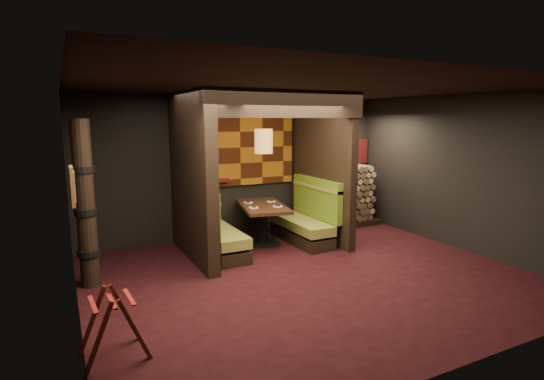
{
  "coord_description": "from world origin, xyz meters",
  "views": [
    {
      "loc": [
        -3.33,
        -5.31,
        2.39
      ],
      "look_at": [
        0.0,
        1.3,
        1.15
      ],
      "focal_mm": 28.0,
      "sensor_mm": 36.0,
      "label": 1
    }
  ],
  "objects_px": {
    "dining_table": "(263,217)",
    "pendant_lamp": "(264,141)",
    "totem_column": "(85,206)",
    "firewood_stack": "(342,196)",
    "booth_bench_left": "(215,233)",
    "booth_bench_right": "(306,221)",
    "luggage_rack": "(113,323)"
  },
  "relations": [
    {
      "from": "booth_bench_left",
      "to": "dining_table",
      "type": "relative_size",
      "value": 1.0
    },
    {
      "from": "dining_table",
      "to": "pendant_lamp",
      "type": "relative_size",
      "value": 1.47
    },
    {
      "from": "booth_bench_left",
      "to": "dining_table",
      "type": "height_order",
      "value": "booth_bench_left"
    },
    {
      "from": "totem_column",
      "to": "booth_bench_left",
      "type": "bearing_deg",
      "value": 14.75
    },
    {
      "from": "booth_bench_left",
      "to": "pendant_lamp",
      "type": "height_order",
      "value": "pendant_lamp"
    },
    {
      "from": "totem_column",
      "to": "pendant_lamp",
      "type": "bearing_deg",
      "value": 12.78
    },
    {
      "from": "dining_table",
      "to": "pendant_lamp",
      "type": "distance_m",
      "value": 1.45
    },
    {
      "from": "pendant_lamp",
      "to": "totem_column",
      "type": "relative_size",
      "value": 0.45
    },
    {
      "from": "pendant_lamp",
      "to": "booth_bench_left",
      "type": "bearing_deg",
      "value": -171.26
    },
    {
      "from": "dining_table",
      "to": "booth_bench_left",
      "type": "bearing_deg",
      "value": -168.6
    },
    {
      "from": "booth_bench_left",
      "to": "booth_bench_right",
      "type": "distance_m",
      "value": 1.89
    },
    {
      "from": "booth_bench_left",
      "to": "booth_bench_right",
      "type": "height_order",
      "value": "same"
    },
    {
      "from": "booth_bench_left",
      "to": "dining_table",
      "type": "distance_m",
      "value": 1.07
    },
    {
      "from": "booth_bench_left",
      "to": "totem_column",
      "type": "relative_size",
      "value": 0.67
    },
    {
      "from": "pendant_lamp",
      "to": "totem_column",
      "type": "distance_m",
      "value": 3.31
    },
    {
      "from": "booth_bench_left",
      "to": "booth_bench_right",
      "type": "bearing_deg",
      "value": 0.0
    },
    {
      "from": "luggage_rack",
      "to": "firewood_stack",
      "type": "xyz_separation_m",
      "value": [
        5.25,
        3.38,
        0.31
      ]
    },
    {
      "from": "booth_bench_left",
      "to": "dining_table",
      "type": "xyz_separation_m",
      "value": [
        1.04,
        0.21,
        0.14
      ]
    },
    {
      "from": "pendant_lamp",
      "to": "totem_column",
      "type": "bearing_deg",
      "value": -167.22
    },
    {
      "from": "pendant_lamp",
      "to": "luggage_rack",
      "type": "height_order",
      "value": "pendant_lamp"
    },
    {
      "from": "pendant_lamp",
      "to": "dining_table",
      "type": "bearing_deg",
      "value": 90.0
    },
    {
      "from": "booth_bench_left",
      "to": "pendant_lamp",
      "type": "distance_m",
      "value": 1.91
    },
    {
      "from": "luggage_rack",
      "to": "booth_bench_right",
      "type": "bearing_deg",
      "value": 34.46
    },
    {
      "from": "dining_table",
      "to": "firewood_stack",
      "type": "height_order",
      "value": "firewood_stack"
    },
    {
      "from": "dining_table",
      "to": "totem_column",
      "type": "xyz_separation_m",
      "value": [
        -3.13,
        -0.76,
        0.65
      ]
    },
    {
      "from": "booth_bench_right",
      "to": "luggage_rack",
      "type": "bearing_deg",
      "value": -145.54
    },
    {
      "from": "booth_bench_right",
      "to": "dining_table",
      "type": "distance_m",
      "value": 0.89
    },
    {
      "from": "dining_table",
      "to": "luggage_rack",
      "type": "distance_m",
      "value": 4.21
    },
    {
      "from": "booth_bench_left",
      "to": "firewood_stack",
      "type": "height_order",
      "value": "firewood_stack"
    },
    {
      "from": "luggage_rack",
      "to": "pendant_lamp",
      "type": "bearing_deg",
      "value": 42.91
    },
    {
      "from": "dining_table",
      "to": "firewood_stack",
      "type": "relative_size",
      "value": 0.93
    },
    {
      "from": "dining_table",
      "to": "pendant_lamp",
      "type": "bearing_deg",
      "value": -90.0
    }
  ]
}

